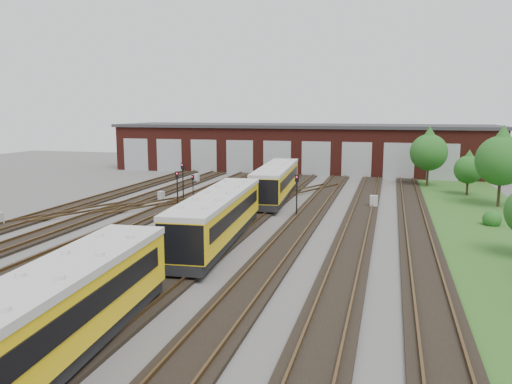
# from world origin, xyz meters

# --- Properties ---
(ground) EXTENTS (120.00, 120.00, 0.00)m
(ground) POSITION_xyz_m (0.00, 0.00, 0.00)
(ground) COLOR #454240
(ground) RESTS_ON ground
(track_network) EXTENTS (30.40, 70.00, 0.33)m
(track_network) POSITION_xyz_m (-0.17, 0.59, 0.11)
(track_network) COLOR black
(track_network) RESTS_ON ground
(maintenance_shed) EXTENTS (51.00, 12.50, 6.35)m
(maintenance_shed) POSITION_xyz_m (-0.01, 39.97, 3.20)
(maintenance_shed) COLOR #4B1912
(maintenance_shed) RESTS_ON ground
(grass_verge) EXTENTS (8.00, 55.00, 0.05)m
(grass_verge) POSITION_xyz_m (19.00, 10.00, 0.03)
(grass_verge) COLOR #1F4D19
(grass_verge) RESTS_ON ground
(metro_train) EXTENTS (3.64, 46.22, 2.91)m
(metro_train) POSITION_xyz_m (2.00, 0.07, 1.82)
(metro_train) COLOR black
(metro_train) RESTS_ON ground
(signal_mast_0) EXTENTS (0.30, 0.28, 3.54)m
(signal_mast_0) POSITION_xyz_m (-6.05, 13.31, 2.27)
(signal_mast_0) COLOR black
(signal_mast_0) RESTS_ON ground
(signal_mast_1) EXTENTS (0.33, 0.32, 3.21)m
(signal_mast_1) POSITION_xyz_m (-5.10, 9.92, 2.07)
(signal_mast_1) COLOR black
(signal_mast_1) RESTS_ON ground
(signal_mast_2) EXTENTS (0.24, 0.23, 2.67)m
(signal_mast_2) POSITION_xyz_m (-4.52, 11.95, 1.71)
(signal_mast_2) COLOR black
(signal_mast_2) RESTS_ON ground
(signal_mast_3) EXTENTS (0.28, 0.26, 3.35)m
(signal_mast_3) POSITION_xyz_m (5.17, 9.26, 2.15)
(signal_mast_3) COLOR black
(signal_mast_3) RESTS_ON ground
(relay_cabinet_1) EXTENTS (0.63, 0.53, 1.03)m
(relay_cabinet_1) POSITION_xyz_m (-9.37, 24.69, 0.51)
(relay_cabinet_1) COLOR #A2A4A7
(relay_cabinet_1) RESTS_ON ground
(relay_cabinet_2) EXTENTS (0.67, 0.63, 0.90)m
(relay_cabinet_2) POSITION_xyz_m (-8.15, 13.11, 0.45)
(relay_cabinet_2) COLOR #A2A4A7
(relay_cabinet_2) RESTS_ON ground
(relay_cabinet_3) EXTENTS (0.76, 0.68, 1.08)m
(relay_cabinet_3) POSITION_xyz_m (-1.74, 16.86, 0.54)
(relay_cabinet_3) COLOR #A2A4A7
(relay_cabinet_3) RESTS_ON ground
(relay_cabinet_4) EXTENTS (0.69, 0.59, 1.07)m
(relay_cabinet_4) POSITION_xyz_m (10.81, 14.80, 0.54)
(relay_cabinet_4) COLOR #A2A4A7
(relay_cabinet_4) RESTS_ON ground
(tree_0) EXTENTS (3.97, 3.97, 6.57)m
(tree_0) POSITION_xyz_m (16.00, 28.76, 4.22)
(tree_0) COLOR #2F2315
(tree_0) RESTS_ON ground
(tree_1) EXTENTS (2.73, 2.73, 4.52)m
(tree_1) POSITION_xyz_m (19.37, 23.58, 2.90)
(tree_1) COLOR #2F2315
(tree_1) RESTS_ON ground
(tree_2) EXTENTS (4.26, 4.26, 7.06)m
(tree_2) POSITION_xyz_m (21.14, 18.01, 4.54)
(tree_2) COLOR #2F2315
(tree_2) RESTS_ON ground
(bush_1) EXTENTS (1.32, 1.32, 1.32)m
(bush_1) POSITION_xyz_m (19.29, 10.23, 0.66)
(bush_1) COLOR #1A4A15
(bush_1) RESTS_ON ground
(bush_2) EXTENTS (1.30, 1.30, 1.30)m
(bush_2) POSITION_xyz_m (20.48, 34.60, 0.65)
(bush_2) COLOR #1A4A15
(bush_2) RESTS_ON ground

